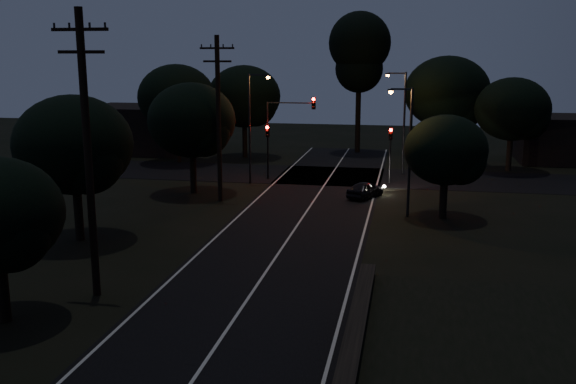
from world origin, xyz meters
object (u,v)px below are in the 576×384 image
(utility_pole_mid, at_px, (88,151))
(streetlight_a, at_px, (252,121))
(tall_pine, at_px, (359,51))
(car, at_px, (365,189))
(streetlight_b, at_px, (402,116))
(utility_pole_far, at_px, (219,116))
(signal_left, at_px, (268,142))
(signal_mast, at_px, (290,122))
(signal_right, at_px, (390,145))
(streetlight_c, at_px, (407,143))

(utility_pole_mid, xyz_separation_m, streetlight_a, (0.69, 23.00, -1.10))
(tall_pine, xyz_separation_m, car, (2.20, -20.36, -9.05))
(streetlight_a, relative_size, streetlight_b, 1.00)
(utility_pole_far, relative_size, streetlight_a, 1.31)
(signal_left, xyz_separation_m, streetlight_b, (9.91, 4.01, 1.80))
(streetlight_a, bearing_deg, car, -21.52)
(signal_left, bearing_deg, signal_mast, 0.13)
(signal_left, relative_size, streetlight_b, 0.51)
(tall_pine, bearing_deg, signal_mast, -104.62)
(streetlight_b, bearing_deg, tall_pine, 111.38)
(signal_right, relative_size, streetlight_a, 0.51)
(utility_pole_far, bearing_deg, tall_pine, 73.07)
(streetlight_c, bearing_deg, utility_pole_far, 170.40)
(signal_mast, relative_size, streetlight_c, 0.83)
(streetlight_b, bearing_deg, utility_pole_mid, -111.30)
(signal_left, height_order, streetlight_a, streetlight_a)
(utility_pole_far, bearing_deg, signal_right, 37.00)
(utility_pole_mid, height_order, signal_mast, utility_pole_mid)
(utility_pole_far, height_order, streetlight_a, utility_pole_far)
(signal_mast, height_order, car, signal_mast)
(signal_left, xyz_separation_m, car, (7.80, -5.34, -2.28))
(streetlight_a, distance_m, car, 10.01)
(utility_pole_mid, relative_size, signal_left, 2.68)
(streetlight_a, distance_m, streetlight_c, 13.72)
(utility_pole_mid, relative_size, streetlight_a, 1.38)
(signal_left, bearing_deg, tall_pine, 69.54)
(tall_pine, bearing_deg, utility_pole_mid, -99.93)
(tall_pine, relative_size, streetlight_a, 1.67)
(signal_left, xyz_separation_m, signal_right, (9.20, 0.00, 0.00))
(signal_mast, xyz_separation_m, streetlight_a, (-2.39, -1.99, 0.30))
(streetlight_c, bearing_deg, signal_mast, 131.19)
(streetlight_b, bearing_deg, car, -102.69)
(streetlight_b, bearing_deg, streetlight_c, -87.86)
(streetlight_c, relative_size, car, 2.29)
(signal_left, relative_size, streetlight_a, 0.51)
(signal_left, height_order, car, signal_left)
(utility_pole_far, height_order, signal_left, utility_pole_far)
(utility_pole_mid, bearing_deg, car, 64.91)
(car, bearing_deg, streetlight_a, 3.25)
(car, bearing_deg, signal_left, -9.64)
(tall_pine, height_order, signal_right, tall_pine)
(tall_pine, bearing_deg, streetlight_b, -68.62)
(utility_pole_far, height_order, car, utility_pole_far)
(utility_pole_mid, height_order, streetlight_c, utility_pole_mid)
(car, bearing_deg, streetlight_b, -77.92)
(utility_pole_mid, bearing_deg, streetlight_a, 88.27)
(signal_right, height_order, streetlight_c, streetlight_c)
(signal_mast, height_order, streetlight_b, streetlight_b)
(signal_mast, relative_size, streetlight_b, 0.78)
(streetlight_b, bearing_deg, utility_pole_far, -133.30)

